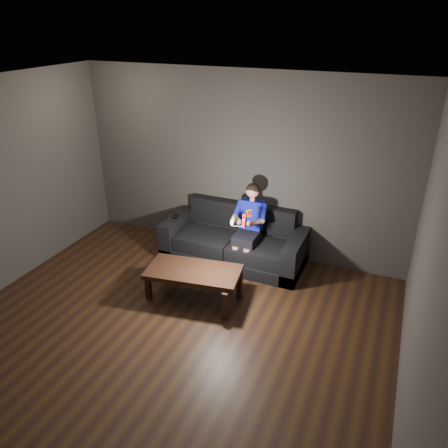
% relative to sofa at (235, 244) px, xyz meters
% --- Properties ---
extents(floor, '(5.00, 5.00, 0.00)m').
position_rel_sofa_xyz_m(floor, '(-0.08, -2.11, -0.26)').
color(floor, black).
rests_on(floor, ground).
extents(back_wall, '(5.00, 0.04, 2.70)m').
position_rel_sofa_xyz_m(back_wall, '(-0.08, 0.39, 1.09)').
color(back_wall, '#3F3B37').
rests_on(back_wall, ground).
extents(right_wall, '(0.04, 5.00, 2.70)m').
position_rel_sofa_xyz_m(right_wall, '(2.42, -2.11, 1.09)').
color(right_wall, '#3F3B37').
rests_on(right_wall, ground).
extents(ceiling, '(5.00, 5.00, 0.02)m').
position_rel_sofa_xyz_m(ceiling, '(-0.08, -2.11, 2.44)').
color(ceiling, silver).
rests_on(ceiling, back_wall).
extents(sofa, '(2.07, 0.89, 0.80)m').
position_rel_sofa_xyz_m(sofa, '(0.00, 0.00, 0.00)').
color(sofa, black).
rests_on(sofa, floor).
extents(child, '(0.47, 0.58, 1.16)m').
position_rel_sofa_xyz_m(child, '(0.24, -0.05, 0.45)').
color(child, black).
rests_on(child, sofa).
extents(wii_remote_red, '(0.05, 0.07, 0.19)m').
position_rel_sofa_xyz_m(wii_remote_red, '(0.32, -0.50, 0.66)').
color(wii_remote_red, red).
rests_on(wii_remote_red, child).
extents(nunchuk_white, '(0.08, 0.10, 0.14)m').
position_rel_sofa_xyz_m(nunchuk_white, '(0.16, -0.49, 0.62)').
color(nunchuk_white, white).
rests_on(nunchuk_white, child).
extents(wii_remote_black, '(0.06, 0.15, 0.03)m').
position_rel_sofa_xyz_m(wii_remote_black, '(-0.93, -0.08, 0.32)').
color(wii_remote_black, black).
rests_on(wii_remote_black, sofa).
extents(coffee_table, '(1.25, 0.76, 0.43)m').
position_rel_sofa_xyz_m(coffee_table, '(-0.11, -1.14, 0.11)').
color(coffee_table, black).
rests_on(coffee_table, floor).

